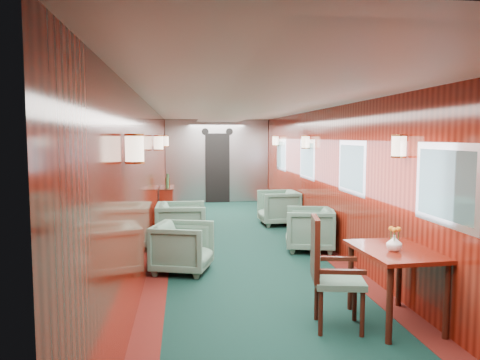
{
  "coord_description": "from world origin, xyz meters",
  "views": [
    {
      "loc": [
        -0.98,
        -7.65,
        1.9
      ],
      "look_at": [
        0.0,
        0.42,
        1.15
      ],
      "focal_mm": 35.0,
      "sensor_mm": 36.0,
      "label": 1
    }
  ],
  "objects_px": {
    "dining_table": "(396,261)",
    "side_chair": "(328,268)",
    "credenza": "(167,206)",
    "armchair_left_far": "(181,225)",
    "armchair_left_near": "(183,247)",
    "armchair_right_near": "(310,229)",
    "armchair_right_far": "(278,208)"
  },
  "relations": [
    {
      "from": "armchair_right_near",
      "to": "side_chair",
      "type": "bearing_deg",
      "value": 1.04
    },
    {
      "from": "armchair_left_near",
      "to": "armchair_right_far",
      "type": "xyz_separation_m",
      "value": [
        2.06,
        3.34,
        0.02
      ]
    },
    {
      "from": "dining_table",
      "to": "credenza",
      "type": "bearing_deg",
      "value": 110.95
    },
    {
      "from": "credenza",
      "to": "armchair_left_far",
      "type": "relative_size",
      "value": 1.3
    },
    {
      "from": "credenza",
      "to": "armchair_right_near",
      "type": "xyz_separation_m",
      "value": [
        2.45,
        -2.52,
        -0.07
      ]
    },
    {
      "from": "dining_table",
      "to": "armchair_right_near",
      "type": "bearing_deg",
      "value": 87.82
    },
    {
      "from": "armchair_left_near",
      "to": "armchair_left_far",
      "type": "xyz_separation_m",
      "value": [
        -0.02,
        1.52,
        0.04
      ]
    },
    {
      "from": "armchair_right_near",
      "to": "armchair_right_far",
      "type": "xyz_separation_m",
      "value": [
        -0.05,
        2.32,
        0.01
      ]
    },
    {
      "from": "dining_table",
      "to": "armchair_left_far",
      "type": "xyz_separation_m",
      "value": [
        -2.17,
        3.61,
        -0.26
      ]
    },
    {
      "from": "credenza",
      "to": "armchair_left_far",
      "type": "height_order",
      "value": "credenza"
    },
    {
      "from": "side_chair",
      "to": "credenza",
      "type": "xyz_separation_m",
      "value": [
        -1.77,
        5.66,
        -0.18
      ]
    },
    {
      "from": "credenza",
      "to": "armchair_right_near",
      "type": "height_order",
      "value": "credenza"
    },
    {
      "from": "side_chair",
      "to": "armchair_right_near",
      "type": "distance_m",
      "value": 3.22
    },
    {
      "from": "dining_table",
      "to": "armchair_right_far",
      "type": "bearing_deg",
      "value": 88.09
    },
    {
      "from": "armchair_left_far",
      "to": "armchair_right_near",
      "type": "distance_m",
      "value": 2.19
    },
    {
      "from": "credenza",
      "to": "armchair_left_near",
      "type": "distance_m",
      "value": 3.55
    },
    {
      "from": "armchair_right_near",
      "to": "armchair_right_far",
      "type": "relative_size",
      "value": 0.97
    },
    {
      "from": "dining_table",
      "to": "armchair_left_far",
      "type": "distance_m",
      "value": 4.22
    },
    {
      "from": "armchair_left_near",
      "to": "credenza",
      "type": "bearing_deg",
      "value": 22.03
    },
    {
      "from": "armchair_left_near",
      "to": "armchair_left_far",
      "type": "relative_size",
      "value": 0.91
    },
    {
      "from": "credenza",
      "to": "armchair_left_far",
      "type": "distance_m",
      "value": 2.04
    },
    {
      "from": "dining_table",
      "to": "side_chair",
      "type": "xyz_separation_m",
      "value": [
        -0.72,
        -0.03,
        -0.04
      ]
    },
    {
      "from": "armchair_left_near",
      "to": "armchair_right_near",
      "type": "relative_size",
      "value": 0.97
    },
    {
      "from": "credenza",
      "to": "armchair_left_far",
      "type": "xyz_separation_m",
      "value": [
        0.32,
        -2.02,
        -0.04
      ]
    },
    {
      "from": "armchair_right_far",
      "to": "armchair_right_near",
      "type": "bearing_deg",
      "value": -1.1
    },
    {
      "from": "credenza",
      "to": "armchair_left_near",
      "type": "xyz_separation_m",
      "value": [
        0.34,
        -3.53,
        -0.08
      ]
    },
    {
      "from": "side_chair",
      "to": "credenza",
      "type": "distance_m",
      "value": 5.93
    },
    {
      "from": "credenza",
      "to": "dining_table",
      "type": "bearing_deg",
      "value": -66.17
    },
    {
      "from": "armchair_left_far",
      "to": "armchair_left_near",
      "type": "bearing_deg",
      "value": -178.3
    },
    {
      "from": "credenza",
      "to": "armchair_right_far",
      "type": "bearing_deg",
      "value": -4.76
    },
    {
      "from": "credenza",
      "to": "armchair_right_near",
      "type": "distance_m",
      "value": 3.52
    },
    {
      "from": "credenza",
      "to": "armchair_left_far",
      "type": "bearing_deg",
      "value": -81.11
    }
  ]
}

